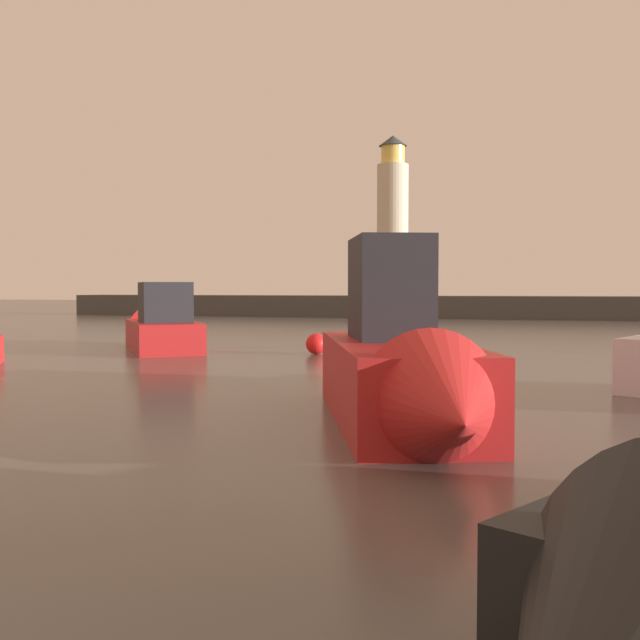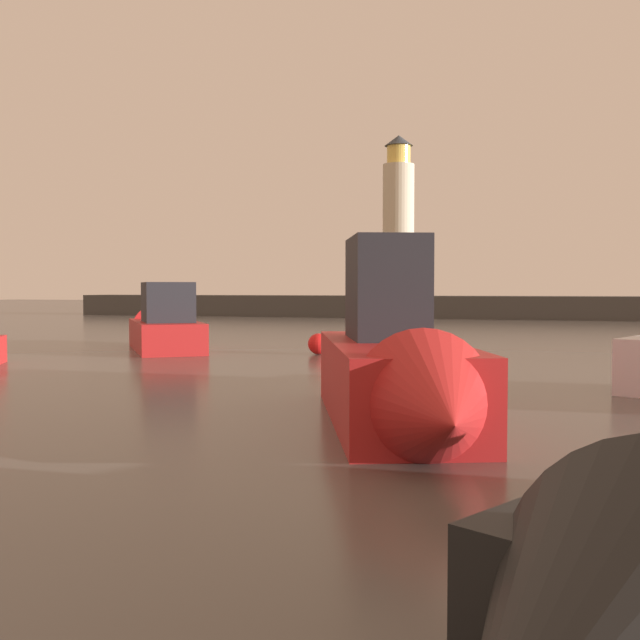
{
  "view_description": "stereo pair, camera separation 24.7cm",
  "coord_description": "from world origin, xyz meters",
  "px_view_note": "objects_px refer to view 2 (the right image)",
  "views": [
    {
      "loc": [
        6.07,
        -2.0,
        2.66
      ],
      "look_at": [
        -0.11,
        19.41,
        1.71
      ],
      "focal_mm": 42.8,
      "sensor_mm": 36.0,
      "label": 1
    },
    {
      "loc": [
        6.31,
        -1.93,
        2.66
      ],
      "look_at": [
        -0.11,
        19.41,
        1.71
      ],
      "focal_mm": 42.8,
      "sensor_mm": 36.0,
      "label": 2
    }
  ],
  "objects_px": {
    "lighthouse": "(398,220)",
    "mooring_buoy": "(318,344)",
    "motorboat_0": "(400,369)",
    "motorboat_3": "(163,327)"
  },
  "relations": [
    {
      "from": "motorboat_0",
      "to": "motorboat_3",
      "type": "distance_m",
      "value": 20.85
    },
    {
      "from": "mooring_buoy",
      "to": "motorboat_0",
      "type": "bearing_deg",
      "value": -67.74
    },
    {
      "from": "motorboat_0",
      "to": "motorboat_3",
      "type": "xyz_separation_m",
      "value": [
        -13.52,
        15.87,
        -0.22
      ]
    },
    {
      "from": "motorboat_0",
      "to": "mooring_buoy",
      "type": "height_order",
      "value": "motorboat_0"
    },
    {
      "from": "lighthouse",
      "to": "motorboat_0",
      "type": "distance_m",
      "value": 54.43
    },
    {
      "from": "motorboat_0",
      "to": "mooring_buoy",
      "type": "bearing_deg",
      "value": 112.26
    },
    {
      "from": "lighthouse",
      "to": "mooring_buoy",
      "type": "bearing_deg",
      "value": -83.83
    },
    {
      "from": "motorboat_0",
      "to": "motorboat_3",
      "type": "bearing_deg",
      "value": 130.43
    },
    {
      "from": "lighthouse",
      "to": "mooring_buoy",
      "type": "height_order",
      "value": "lighthouse"
    },
    {
      "from": "lighthouse",
      "to": "motorboat_0",
      "type": "relative_size",
      "value": 1.54
    }
  ]
}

